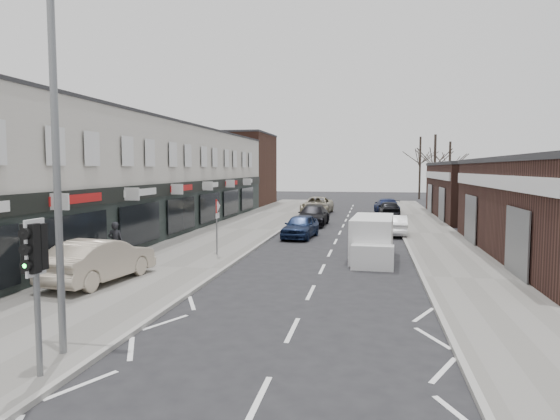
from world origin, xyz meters
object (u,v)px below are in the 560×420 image
at_px(pedestrian, 116,242).
at_px(parked_car_left_a, 300,226).
at_px(sedan_on_pavement, 100,260).
at_px(parked_car_left_c, 317,205).
at_px(warning_sign, 217,211).
at_px(street_lamp, 63,148).
at_px(traffic_light, 35,261).
at_px(parked_car_left_b, 313,216).
at_px(parked_car_right_a, 395,225).
at_px(parked_car_right_b, 389,209).
at_px(parked_car_right_c, 387,206).
at_px(white_van, 372,239).

height_order(pedestrian, parked_car_left_a, pedestrian).
relative_size(sedan_on_pavement, parked_car_left_c, 0.85).
bearing_deg(warning_sign, street_lamp, -87.16).
distance_m(traffic_light, warning_sign, 14.04).
bearing_deg(parked_car_left_b, parked_car_left_c, 96.57).
relative_size(traffic_light, sedan_on_pavement, 0.65).
xyz_separation_m(parked_car_right_a, parked_car_right_b, (0.00, 11.98, 0.07)).
xyz_separation_m(traffic_light, parked_car_left_b, (2.20, 27.77, -1.69)).
bearing_deg(parked_car_left_b, parked_car_left_a, -87.78).
bearing_deg(street_lamp, parked_car_left_a, 83.34).
xyz_separation_m(street_lamp, warning_sign, (-0.63, 12.80, -2.42)).
relative_size(parked_car_right_a, parked_car_right_b, 0.94).
distance_m(parked_car_left_c, parked_car_right_c, 6.41).
distance_m(traffic_light, parked_car_left_b, 27.90).
relative_size(traffic_light, parked_car_right_b, 0.74).
relative_size(warning_sign, white_van, 0.52).
bearing_deg(sedan_on_pavement, white_van, -136.68).
height_order(parked_car_right_a, parked_car_right_b, parked_car_right_b).
bearing_deg(warning_sign, parked_car_right_c, 70.55).
bearing_deg(white_van, parked_car_left_a, 126.60).
height_order(warning_sign, parked_car_left_b, warning_sign).
distance_m(warning_sign, parked_car_left_b, 14.14).
distance_m(traffic_light, parked_car_right_c, 39.12).
height_order(parked_car_left_a, parked_car_right_b, parked_car_left_a).
bearing_deg(traffic_light, warning_sign, 93.10).
height_order(parked_car_left_b, parked_car_right_a, parked_car_left_b).
bearing_deg(parked_car_right_a, sedan_on_pavement, 55.74).
bearing_deg(pedestrian, white_van, -167.70).
bearing_deg(parked_car_right_c, pedestrian, 62.05).
bearing_deg(parked_car_right_c, white_van, 83.03).
xyz_separation_m(traffic_light, parked_car_right_a, (7.90, 23.38, -1.77)).
xyz_separation_m(white_van, parked_car_right_b, (1.44, 20.74, -0.22)).
xyz_separation_m(parked_car_right_a, parked_car_right_c, (-0.08, 14.92, 0.09)).
xyz_separation_m(warning_sign, pedestrian, (-3.66, -2.88, -1.18)).
height_order(warning_sign, parked_car_left_c, warning_sign).
bearing_deg(parked_car_right_c, parked_car_left_a, 68.20).
bearing_deg(pedestrian, parked_car_left_c, -108.00).
distance_m(white_van, parked_car_right_a, 8.88).
bearing_deg(parked_car_right_a, white_van, 81.68).
relative_size(street_lamp, parked_car_right_a, 2.06).
bearing_deg(pedestrian, parked_car_right_b, -122.40).
distance_m(parked_car_left_b, parked_car_left_c, 9.77).
height_order(warning_sign, parked_car_left_a, warning_sign).
distance_m(sedan_on_pavement, parked_car_right_b, 29.77).
relative_size(sedan_on_pavement, pedestrian, 2.65).
bearing_deg(white_van, parked_car_left_c, 105.75).
bearing_deg(sedan_on_pavement, parked_car_left_b, -97.26).
xyz_separation_m(parked_car_left_c, parked_car_right_c, (6.36, 0.79, -0.04)).
bearing_deg(street_lamp, sedan_on_pavement, 115.12).
bearing_deg(parked_car_left_c, parked_car_right_a, -63.50).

